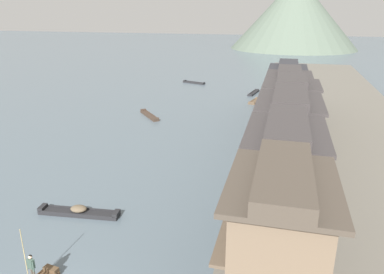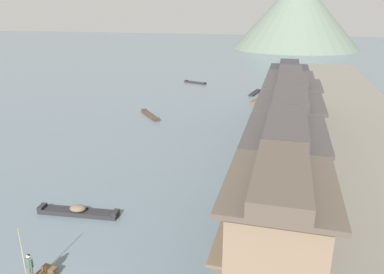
% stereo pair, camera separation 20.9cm
% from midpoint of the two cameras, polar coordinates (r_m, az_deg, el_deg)
% --- Properties ---
extents(riverbank_right, '(18.00, 110.00, 0.73)m').
position_cam_midpoint_polar(riverbank_right, '(43.99, 21.87, 0.26)').
color(riverbank_right, '#6B665B').
rests_on(riverbank_right, ground).
extents(boatman_person, '(0.56, 0.33, 3.04)m').
position_cam_midpoint_polar(boatman_person, '(21.20, -23.67, -17.63)').
color(boatman_person, black).
rests_on(boatman_person, boat_foreground_poled).
extents(boat_moored_nearest, '(1.66, 4.77, 0.36)m').
position_cam_midpoint_polar(boat_moored_nearest, '(63.69, 9.79, 6.75)').
color(boat_moored_nearest, '#232326').
rests_on(boat_moored_nearest, ground).
extents(boat_moored_second, '(3.98, 4.43, 0.45)m').
position_cam_midpoint_polar(boat_moored_second, '(49.53, -6.39, 3.35)').
color(boat_moored_second, '#423328').
rests_on(boat_moored_second, ground).
extents(boat_moored_third, '(4.68, 2.40, 0.39)m').
position_cam_midpoint_polar(boat_moored_third, '(71.74, 0.57, 8.43)').
color(boat_moored_third, '#232326').
rests_on(boat_moored_third, ground).
extents(boat_moored_far, '(5.85, 1.48, 0.70)m').
position_cam_midpoint_polar(boat_moored_far, '(27.42, -17.03, -10.99)').
color(boat_moored_far, '#232326').
rests_on(boat_moored_far, ground).
extents(boat_midriver_drifting, '(1.92, 3.77, 0.40)m').
position_cam_midpoint_polar(boat_midriver_drifting, '(57.75, 10.02, 5.46)').
color(boat_midriver_drifting, brown).
rests_on(boat_midriver_drifting, ground).
extents(house_waterfront_nearest, '(5.37, 7.23, 6.14)m').
position_cam_midpoint_polar(house_waterfront_nearest, '(18.69, 13.35, -13.40)').
color(house_waterfront_nearest, '#75604C').
rests_on(house_waterfront_nearest, riverbank_right).
extents(house_waterfront_second, '(5.54, 8.10, 6.14)m').
position_cam_midpoint_polar(house_waterfront_second, '(25.66, 14.15, -4.12)').
color(house_waterfront_second, '#7F705B').
rests_on(house_waterfront_second, riverbank_right).
extents(house_waterfront_tall, '(5.91, 8.33, 6.14)m').
position_cam_midpoint_polar(house_waterfront_tall, '(33.79, 14.78, 1.53)').
color(house_waterfront_tall, gray).
rests_on(house_waterfront_tall, riverbank_right).
extents(house_waterfront_narrow, '(6.22, 6.52, 6.14)m').
position_cam_midpoint_polar(house_waterfront_narrow, '(41.33, 15.12, 4.72)').
color(house_waterfront_narrow, '#7F705B').
rests_on(house_waterfront_narrow, riverbank_right).
extents(house_waterfront_far, '(5.70, 5.89, 6.14)m').
position_cam_midpoint_polar(house_waterfront_far, '(47.54, 14.85, 6.61)').
color(house_waterfront_far, '#7F705B').
rests_on(house_waterfront_far, riverbank_right).
extents(house_waterfront_end, '(5.34, 5.84, 6.14)m').
position_cam_midpoint_polar(house_waterfront_end, '(53.35, 14.72, 7.96)').
color(house_waterfront_end, gray).
rests_on(house_waterfront_end, riverbank_right).
extents(hill_far_west, '(44.38, 44.38, 24.45)m').
position_cam_midpoint_polar(hill_far_west, '(141.37, 16.06, 18.02)').
color(hill_far_west, '#5B6B5B').
rests_on(hill_far_west, ground).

